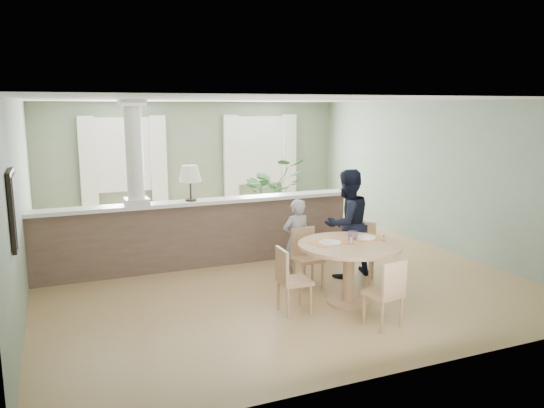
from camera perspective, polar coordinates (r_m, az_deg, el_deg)
name	(u,v)px	position (r m, az deg, el deg)	size (l,w,h in m)	color
ground	(257,263)	(8.96, -1.64, -6.40)	(8.00, 8.00, 0.00)	tan
room_shell	(242,153)	(9.18, -3.28, 5.54)	(7.02, 8.02, 2.71)	gray
pony_wall	(195,225)	(8.67, -8.24, -2.25)	(5.32, 0.38, 2.70)	brown
sofa	(244,221)	(10.34, -3.06, -1.79)	(2.77, 1.08, 0.81)	#947350
houseplant	(272,192)	(11.50, -0.03, 1.26)	(1.36, 1.18, 1.51)	#285F26
dining_table	(349,256)	(7.11, 8.30, -5.53)	(1.36, 1.36, 0.93)	tan
chair_far_boy	(306,254)	(7.81, 3.69, -5.41)	(0.38, 0.38, 0.85)	tan
chair_far_man	(362,249)	(8.13, 9.63, -4.78)	(0.56, 0.56, 0.88)	tan
chair_near	(387,291)	(6.46, 12.31, -9.11)	(0.44, 0.44, 0.84)	tan
chair_side	(290,277)	(6.76, 1.92, -7.90)	(0.40, 0.40, 0.85)	tan
child_person	(296,240)	(8.02, 2.64, -3.84)	(0.45, 0.30, 1.24)	gray
man_person	(347,224)	(8.18, 8.06, -2.10)	(0.81, 0.63, 1.67)	black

